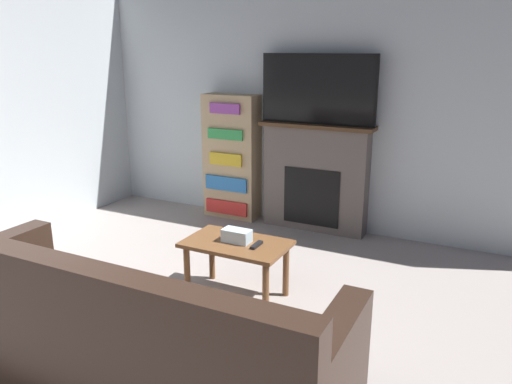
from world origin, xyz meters
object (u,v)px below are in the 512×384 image
at_px(fireplace, 315,177).
at_px(tv, 318,89).
at_px(coffee_table, 236,251).
at_px(bookshelf, 232,157).
at_px(couch, 128,342).

relative_size(fireplace, tv, 1.00).
xyz_separation_m(coffee_table, bookshelf, (-1.01, 1.73, 0.32)).
bearing_deg(couch, tv, 89.76).
height_order(tv, coffee_table, tv).
distance_m(fireplace, bookshelf, 1.02).
bearing_deg(tv, coffee_table, -90.18).
xyz_separation_m(tv, coffee_table, (-0.01, -1.73, -1.12)).
bearing_deg(bookshelf, tv, 0.17).
distance_m(coffee_table, bookshelf, 2.02).
distance_m(fireplace, tv, 0.93).
bearing_deg(tv, bookshelf, -179.83).
relative_size(fireplace, bookshelf, 0.86).
bearing_deg(couch, fireplace, 89.77).
relative_size(tv, bookshelf, 0.86).
height_order(fireplace, couch, fireplace).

